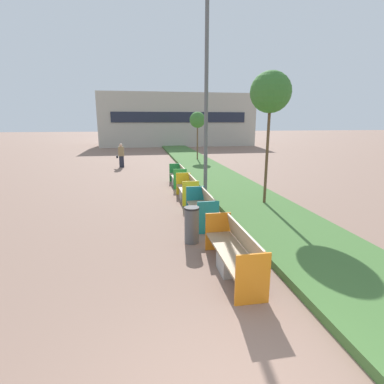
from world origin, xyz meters
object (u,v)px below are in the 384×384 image
Objects in this scene: sapling_tree_near at (271,93)px; litter_bin at (192,225)px; bench_green_frame at (178,178)px; pedestrian_walking at (121,155)px; bench_teal_frame at (202,211)px; street_lamp_post at (206,77)px; bench_orange_frame at (234,255)px; sapling_tree_far at (197,120)px; bench_yellow_frame at (188,191)px.

litter_bin is at bearing -138.97° from sapling_tree_near.
pedestrian_walking is (-3.07, 6.38, 0.45)m from bench_green_frame.
bench_teal_frame is 5.71m from bench_green_frame.
street_lamp_post reaches higher than litter_bin.
sapling_tree_far reaches higher than bench_orange_frame.
sapling_tree_near reaches higher than bench_yellow_frame.
sapling_tree_far is (3.19, 15.71, 2.66)m from litter_bin.
sapling_tree_far is (-0.00, 12.93, -0.87)m from sapling_tree_near.
sapling_tree_near is at bearing -59.66° from bench_green_frame.
pedestrian_walking reaches higher than bench_yellow_frame.
bench_orange_frame is 0.28× the size of street_lamp_post.
bench_yellow_frame is 12.00m from sapling_tree_far.
bench_green_frame is at bearing 90.01° from bench_teal_frame.
bench_orange_frame is 2.46× the size of litter_bin.
sapling_tree_near is at bearing -28.09° from street_lamp_post.
bench_green_frame is 7.09m from pedestrian_walking.
street_lamp_post is 5.25× the size of pedestrian_walking.
litter_bin is at bearing -111.33° from bench_teal_frame.
bench_green_frame is at bearing -64.31° from pedestrian_walking.
pedestrian_walking is (-2.48, 13.60, 0.33)m from litter_bin.
sapling_tree_near reaches higher than bench_orange_frame.
sapling_tree_near reaches higher than sapling_tree_far.
bench_yellow_frame is at bearing 149.21° from sapling_tree_near.
sapling_tree_near is 1.26× the size of sapling_tree_far.
bench_yellow_frame is 4.37m from litter_bin.
sapling_tree_far reaches higher than bench_green_frame.
sapling_tree_far is (1.99, 11.87, -1.47)m from street_lamp_post.
bench_green_frame is 0.22× the size of street_lamp_post.
bench_green_frame is (-0.01, 8.91, -0.01)m from bench_orange_frame.
bench_orange_frame and bench_yellow_frame have the same top height.
street_lamp_post is at bearing -79.70° from bench_green_frame.
pedestrian_walking is at bearing 100.33° from litter_bin.
sapling_tree_near is at bearing -90.00° from sapling_tree_far.
bench_teal_frame is 4.66m from sapling_tree_near.
bench_orange_frame is at bearing -70.62° from litter_bin.
sapling_tree_near is at bearing -30.79° from bench_yellow_frame.
sapling_tree_near is at bearing -62.35° from pedestrian_walking.
pedestrian_walking reaches higher than litter_bin.
sapling_tree_near is 12.96m from sapling_tree_far.
bench_green_frame is 0.50× the size of sapling_tree_far.
sapling_tree_far is (2.60, 14.19, 2.78)m from bench_teal_frame.
bench_yellow_frame is 4.32m from street_lamp_post.
bench_teal_frame is 2.09× the size of litter_bin.
pedestrian_walking reaches higher than bench_green_frame.
litter_bin is at bearing -97.76° from bench_yellow_frame.
bench_teal_frame is 12.48m from pedestrian_walking.
sapling_tree_near is (2.60, -4.45, 3.65)m from bench_green_frame.
sapling_tree_far is at bearing 80.50° from street_lamp_post.
sapling_tree_near is at bearing 59.85° from bench_orange_frame.
bench_orange_frame is 1.25× the size of bench_green_frame.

